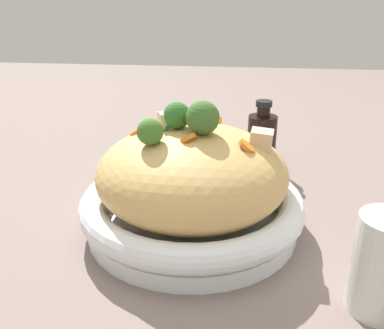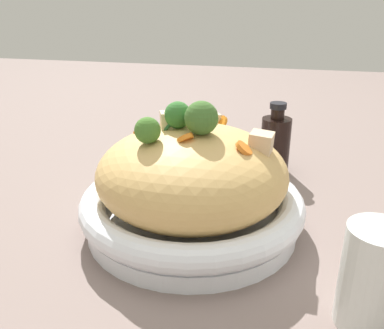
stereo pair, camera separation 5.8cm
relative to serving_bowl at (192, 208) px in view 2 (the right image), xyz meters
name	(u,v)px [view 2 (the right image)]	position (x,y,z in m)	size (l,w,h in m)	color
ground_plane	(192,227)	(0.00, 0.00, -0.03)	(3.00, 3.00, 0.00)	slate
serving_bowl	(192,208)	(0.00, 0.00, 0.00)	(0.32, 0.32, 0.06)	white
noodle_heap	(192,173)	(0.00, 0.00, 0.06)	(0.27, 0.27, 0.13)	tan
broccoli_florets	(183,120)	(-0.01, 0.01, 0.14)	(0.10, 0.11, 0.06)	#9CBB7A
carrot_coins	(186,129)	(0.03, 0.02, 0.11)	(0.15, 0.18, 0.03)	orange
zucchini_slices	(178,124)	(0.02, 0.03, 0.12)	(0.06, 0.05, 0.03)	beige
chicken_chunks	(212,129)	(0.02, -0.02, 0.12)	(0.13, 0.16, 0.05)	beige
soy_sauce_bottle	(275,143)	(0.24, -0.11, 0.03)	(0.06, 0.06, 0.14)	black
drinking_glass	(373,278)	(-0.15, -0.22, 0.03)	(0.07, 0.07, 0.11)	silver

